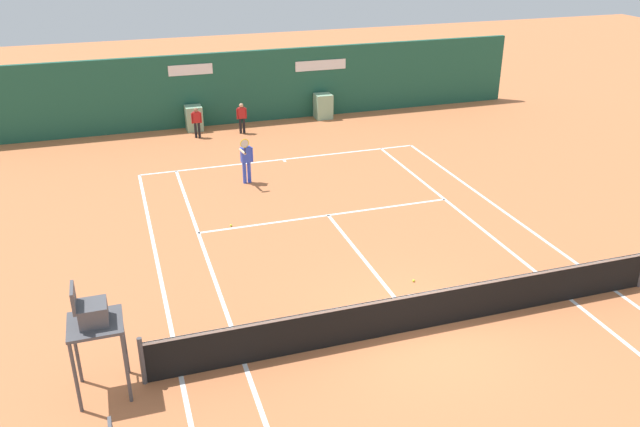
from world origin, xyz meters
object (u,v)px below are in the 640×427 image
Objects in this scene: ball_kid_centre_post at (242,116)px; tennis_ball_by_sideline at (231,225)px; umpire_chair at (94,322)px; ball_kid_left_post at (197,120)px; player_on_baseline at (246,158)px; tennis_ball_mid_court at (414,281)px.

tennis_ball_by_sideline is (-2.21, -8.83, -0.71)m from ball_kid_centre_post.
umpire_chair is 7.71m from tennis_ball_by_sideline.
umpire_chair reaches higher than ball_kid_centre_post.
player_on_baseline is at bearing 100.18° from ball_kid_left_post.
ball_kid_left_post is at bearing -89.59° from player_on_baseline.
player_on_baseline is at bearing 108.06° from tennis_ball_mid_court.
ball_kid_centre_post is (5.96, 15.38, -0.86)m from umpire_chair.
player_on_baseline is 1.36× the size of ball_kid_centre_post.
umpire_chair is 35.22× the size of tennis_ball_mid_court.
ball_kid_centre_post is 1.88m from ball_kid_left_post.
tennis_ball_mid_court is at bearing 105.64° from ball_kid_left_post.
umpire_chair is 11.00m from player_on_baseline.
ball_kid_left_post reaches higher than tennis_ball_by_sideline.
ball_kid_left_post is (4.08, 15.38, -0.88)m from umpire_chair.
ball_kid_centre_post is at bearing 158.82° from umpire_chair.
ball_kid_centre_post is 19.00× the size of tennis_ball_mid_court.
ball_kid_centre_post is 13.55m from tennis_ball_mid_court.
umpire_chair reaches higher than tennis_ball_mid_court.
ball_kid_left_post is 18.63× the size of tennis_ball_mid_court.
tennis_ball_by_sideline is at bearing 150.20° from umpire_chair.
umpire_chair is 1.85× the size of ball_kid_centre_post.
tennis_ball_mid_court is (2.56, -7.86, -0.89)m from player_on_baseline.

